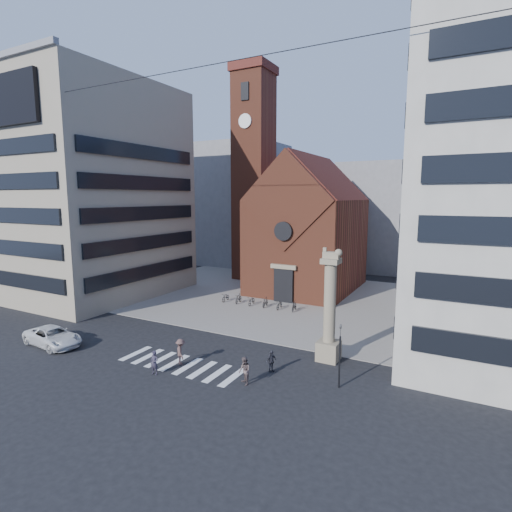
# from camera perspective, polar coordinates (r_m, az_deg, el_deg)

# --- Properties ---
(ground) EXTENTS (120.00, 120.00, 0.00)m
(ground) POSITION_cam_1_polar(r_m,az_deg,el_deg) (33.86, -8.16, -13.12)
(ground) COLOR black
(ground) RESTS_ON ground
(piazza) EXTENTS (46.00, 30.00, 0.05)m
(piazza) POSITION_cam_1_polar(r_m,az_deg,el_deg) (49.68, 4.95, -6.02)
(piazza) COLOR gray
(piazza) RESTS_ON ground
(zebra_crossing) EXTENTS (10.20, 3.20, 0.01)m
(zebra_crossing) POSITION_cam_1_polar(r_m,az_deg,el_deg) (31.35, -10.67, -14.98)
(zebra_crossing) COLOR white
(zebra_crossing) RESTS_ON ground
(church) EXTENTS (12.00, 16.65, 18.00)m
(church) POSITION_cam_1_polar(r_m,az_deg,el_deg) (53.91, 7.59, 3.66)
(church) COLOR brown
(church) RESTS_ON ground
(campanile) EXTENTS (5.50, 5.50, 31.20)m
(campanile) POSITION_cam_1_polar(r_m,az_deg,el_deg) (60.67, -0.32, 11.58)
(campanile) COLOR brown
(campanile) RESTS_ON ground
(building_left) EXTENTS (18.00, 20.00, 26.00)m
(building_left) POSITION_cam_1_polar(r_m,az_deg,el_deg) (55.48, -22.67, 8.41)
(building_left) COLOR gray
(building_left) RESTS_ON ground
(bg_block_left) EXTENTS (16.00, 14.00, 22.00)m
(bg_block_left) POSITION_cam_1_polar(r_m,az_deg,el_deg) (75.96, -2.66, 7.36)
(bg_block_left) COLOR gray
(bg_block_left) RESTS_ON ground
(bg_block_mid) EXTENTS (14.00, 12.00, 18.00)m
(bg_block_mid) POSITION_cam_1_polar(r_m,az_deg,el_deg) (71.53, 17.82, 5.30)
(bg_block_mid) COLOR gray
(bg_block_mid) RESTS_ON ground
(bg_block_right) EXTENTS (16.00, 14.00, 24.00)m
(bg_block_right) POSITION_cam_1_polar(r_m,az_deg,el_deg) (67.37, 31.05, 6.90)
(bg_block_right) COLOR gray
(bg_block_right) RESTS_ON ground
(lion_column) EXTENTS (1.63, 1.60, 8.68)m
(lion_column) POSITION_cam_1_polar(r_m,az_deg,el_deg) (30.94, 10.47, -8.49)
(lion_column) COLOR gray
(lion_column) RESTS_ON ground
(traffic_light) EXTENTS (0.13, 0.16, 4.30)m
(traffic_light) POSITION_cam_1_polar(r_m,az_deg,el_deg) (27.17, 11.87, -13.57)
(traffic_light) COLOR black
(traffic_light) RESTS_ON ground
(white_car) EXTENTS (5.80, 3.09, 1.55)m
(white_car) POSITION_cam_1_polar(r_m,az_deg,el_deg) (38.21, -27.04, -10.21)
(white_car) COLOR silver
(white_car) RESTS_ON ground
(pedestrian_0) EXTENTS (0.66, 0.46, 1.71)m
(pedestrian_0) POSITION_cam_1_polar(r_m,az_deg,el_deg) (29.86, -14.32, -14.56)
(pedestrian_0) COLOR #312C3D
(pedestrian_0) RESTS_ON ground
(pedestrian_1) EXTENTS (1.16, 1.13, 1.88)m
(pedestrian_1) POSITION_cam_1_polar(r_m,az_deg,el_deg) (27.57, -1.65, -16.11)
(pedestrian_1) COLOR brown
(pedestrian_1) RESTS_ON ground
(pedestrian_2) EXTENTS (0.73, 1.00, 1.58)m
(pedestrian_2) POSITION_cam_1_polar(r_m,az_deg,el_deg) (29.43, 2.18, -14.78)
(pedestrian_2) COLOR #2B2B34
(pedestrian_2) RESTS_ON ground
(pedestrian_3) EXTENTS (1.42, 1.40, 1.96)m
(pedestrian_3) POSITION_cam_1_polar(r_m,az_deg,el_deg) (31.02, -10.71, -13.30)
(pedestrian_3) COLOR brown
(pedestrian_3) RESTS_ON ground
(scooter_0) EXTENTS (0.89, 1.92, 0.97)m
(scooter_0) POSITION_cam_1_polar(r_m,az_deg,el_deg) (48.08, -4.35, -5.87)
(scooter_0) COLOR black
(scooter_0) RESTS_ON piazza
(scooter_1) EXTENTS (0.75, 1.84, 1.08)m
(scooter_1) POSITION_cam_1_polar(r_m,az_deg,el_deg) (47.17, -2.52, -6.07)
(scooter_1) COLOR black
(scooter_1) RESTS_ON piazza
(scooter_2) EXTENTS (0.89, 1.92, 0.97)m
(scooter_2) POSITION_cam_1_polar(r_m,az_deg,el_deg) (46.34, -0.63, -6.40)
(scooter_2) COLOR black
(scooter_2) RESTS_ON piazza
(scooter_3) EXTENTS (0.75, 1.84, 1.08)m
(scooter_3) POSITION_cam_1_polar(r_m,az_deg,el_deg) (45.53, 1.34, -6.60)
(scooter_3) COLOR black
(scooter_3) RESTS_ON piazza
(scooter_4) EXTENTS (0.89, 1.92, 0.97)m
(scooter_4) POSITION_cam_1_polar(r_m,az_deg,el_deg) (44.80, 3.37, -6.93)
(scooter_4) COLOR black
(scooter_4) RESTS_ON piazza
(scooter_5) EXTENTS (0.75, 1.84, 1.08)m
(scooter_5) POSITION_cam_1_polar(r_m,az_deg,el_deg) (44.11, 5.48, -7.13)
(scooter_5) COLOR black
(scooter_5) RESTS_ON piazza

